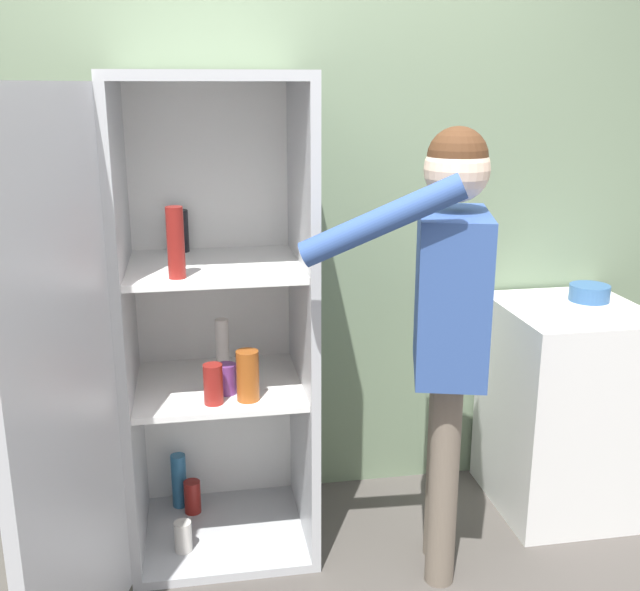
# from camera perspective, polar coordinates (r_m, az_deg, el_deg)

# --- Properties ---
(wall_back) EXTENTS (7.00, 0.06, 2.55)m
(wall_back) POSITION_cam_1_polar(r_m,az_deg,el_deg) (3.14, -3.72, 6.47)
(wall_back) COLOR gray
(wall_back) RESTS_ON ground_plane
(refrigerator) EXTENTS (0.93, 1.29, 1.83)m
(refrigerator) POSITION_cam_1_polar(r_m,az_deg,el_deg) (2.76, -10.17, -3.00)
(refrigerator) COLOR #B7BABC
(refrigerator) RESTS_ON ground_plane
(person) EXTENTS (0.73, 0.54, 1.65)m
(person) POSITION_cam_1_polar(r_m,az_deg,el_deg) (2.63, 9.71, -0.52)
(person) COLOR #726656
(person) RESTS_ON ground_plane
(counter) EXTENTS (0.57, 0.61, 0.90)m
(counter) POSITION_cam_1_polar(r_m,az_deg,el_deg) (3.40, 18.10, -8.12)
(counter) COLOR white
(counter) RESTS_ON ground_plane
(bowl) EXTENTS (0.17, 0.17, 0.07)m
(bowl) POSITION_cam_1_polar(r_m,az_deg,el_deg) (3.36, 19.84, 0.19)
(bowl) COLOR #335B8E
(bowl) RESTS_ON counter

